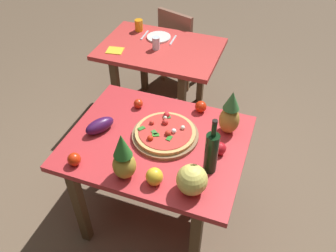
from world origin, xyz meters
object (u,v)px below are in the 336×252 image
at_px(pineapple_left, 123,158).
at_px(fork_utensil, 145,35).
at_px(background_table, 160,58).
at_px(dining_chair, 181,43).
at_px(pizza_board, 165,135).
at_px(drinking_glass_water, 156,43).
at_px(tomato_by_bottle, 201,107).
at_px(tomato_near_board, 220,148).
at_px(eggplant, 100,126).
at_px(tomato_at_corner, 138,104).
at_px(display_table, 157,151).
at_px(napkin_folded, 115,50).
at_px(bell_pepper, 154,177).
at_px(melon, 192,180).
at_px(drinking_glass_juice, 139,25).
at_px(pineapple_right, 230,114).
at_px(dinner_plate, 159,37).
at_px(tomato_beside_pepper, 74,159).
at_px(wine_bottle, 211,152).
at_px(knife_utensil, 173,40).
at_px(pizza, 165,132).

xyz_separation_m(pineapple_left, fork_utensil, (-0.55, 1.59, -0.14)).
relative_size(background_table, dining_chair, 1.24).
bearing_deg(fork_utensil, pizza_board, -63.50).
distance_m(pizza_board, drinking_glass_water, 1.12).
height_order(tomato_by_bottle, tomato_near_board, same).
relative_size(eggplant, tomato_at_corner, 3.06).
bearing_deg(display_table, pizza_board, 48.47).
relative_size(dining_chair, tomato_near_board, 10.73).
bearing_deg(napkin_folded, fork_utensil, 68.99).
xyz_separation_m(tomato_near_board, drinking_glass_water, (-0.82, 1.04, 0.02)).
bearing_deg(dining_chair, bell_pepper, 121.96).
relative_size(melon, eggplant, 0.85).
relative_size(pizza_board, tomato_near_board, 5.35).
height_order(pizza_board, tomato_by_bottle, tomato_by_bottle).
xyz_separation_m(pizza_board, napkin_folded, (-0.79, 0.87, -0.01)).
relative_size(drinking_glass_juice, napkin_folded, 0.77).
height_order(background_table, pineapple_left, pineapple_left).
height_order(tomato_near_board, napkin_folded, tomato_near_board).
distance_m(pineapple_right, dinner_plate, 1.35).
bearing_deg(dinner_plate, drinking_glass_juice, 162.44).
bearing_deg(tomato_beside_pepper, melon, 4.29).
bearing_deg(tomato_at_corner, tomato_near_board, -20.58).
bearing_deg(bell_pepper, dinner_plate, 110.39).
relative_size(wine_bottle, tomato_at_corner, 5.72).
height_order(fork_utensil, knife_utensil, same).
xyz_separation_m(display_table, tomato_near_board, (0.40, 0.02, 0.14)).
bearing_deg(tomato_near_board, pizza_board, 176.41).
bearing_deg(fork_utensil, background_table, -37.28).
distance_m(pizza, knife_utensil, 1.27).
relative_size(pineapple_left, pineapple_right, 1.00).
bearing_deg(bell_pepper, display_table, 109.66).
bearing_deg(drinking_glass_water, tomato_near_board, -51.77).
distance_m(pizza, drinking_glass_juice, 1.48).
xyz_separation_m(dining_chair, tomato_at_corner, (0.16, -1.44, 0.29)).
bearing_deg(drinking_glass_juice, tomato_near_board, -49.96).
bearing_deg(pineapple_left, tomato_beside_pepper, -175.63).
xyz_separation_m(pizza_board, bell_pepper, (0.07, -0.37, 0.04)).
xyz_separation_m(background_table, pineapple_left, (0.34, -1.44, 0.25)).
distance_m(drinking_glass_water, knife_utensil, 0.22).
bearing_deg(fork_utensil, dinner_plate, -1.85).
relative_size(tomato_at_corner, napkin_folded, 0.47).
height_order(background_table, drinking_glass_juice, drinking_glass_juice).
bearing_deg(tomato_near_board, fork_utensil, 129.28).
bearing_deg(drinking_glass_juice, background_table, -36.61).
bearing_deg(drinking_glass_water, fork_utensil, 134.41).
distance_m(wine_bottle, eggplant, 0.76).
bearing_deg(pizza, tomato_beside_pepper, -135.96).
bearing_deg(tomato_by_bottle, drinking_glass_juice, 132.53).
xyz_separation_m(wine_bottle, tomato_beside_pepper, (-0.75, -0.23, -0.10)).
bearing_deg(drinking_glass_water, pizza, -65.51).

